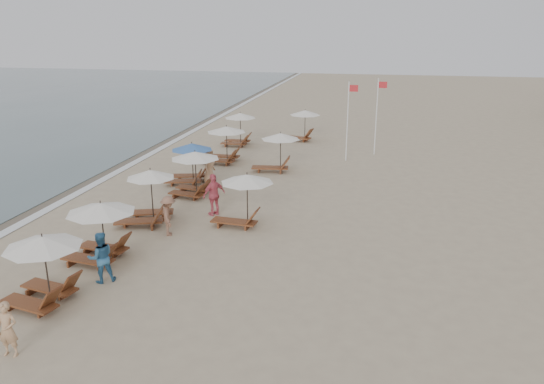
% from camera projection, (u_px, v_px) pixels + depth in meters
% --- Properties ---
extents(ground, '(160.00, 160.00, 0.00)m').
position_uv_depth(ground, '(257.00, 287.00, 17.10)').
color(ground, tan).
rests_on(ground, ground).
extents(wet_sand_band, '(3.20, 140.00, 0.01)m').
position_uv_depth(wet_sand_band, '(78.00, 180.00, 28.89)').
color(wet_sand_band, '#6B5E4C').
rests_on(wet_sand_band, ground).
extents(foam_line, '(0.50, 140.00, 0.02)m').
position_uv_depth(foam_line, '(99.00, 182.00, 28.63)').
color(foam_line, white).
rests_on(foam_line, ground).
extents(lounger_station_0, '(2.56, 2.29, 2.22)m').
position_uv_depth(lounger_station_0, '(40.00, 268.00, 15.77)').
color(lounger_station_0, brown).
rests_on(lounger_station_0, ground).
extents(lounger_station_1, '(2.65, 2.42, 2.19)m').
position_uv_depth(lounger_station_1, '(98.00, 230.00, 18.73)').
color(lounger_station_1, brown).
rests_on(lounger_station_1, ground).
extents(lounger_station_2, '(2.56, 2.47, 2.36)m').
position_uv_depth(lounger_station_2, '(146.00, 199.00, 22.39)').
color(lounger_station_2, brown).
rests_on(lounger_station_2, ground).
extents(lounger_station_3, '(2.55, 2.40, 2.26)m').
position_uv_depth(lounger_station_3, '(192.00, 171.00, 25.92)').
color(lounger_station_3, brown).
rests_on(lounger_station_3, ground).
extents(lounger_station_4, '(2.58, 2.27, 2.19)m').
position_uv_depth(lounger_station_4, '(188.00, 163.00, 28.09)').
color(lounger_station_4, brown).
rests_on(lounger_station_4, ground).
extents(lounger_station_5, '(2.69, 2.40, 2.27)m').
position_uv_depth(lounger_station_5, '(223.00, 144.00, 32.31)').
color(lounger_station_5, brown).
rests_on(lounger_station_5, ground).
extents(lounger_station_6, '(2.44, 2.19, 2.30)m').
position_uv_depth(lounger_station_6, '(238.00, 129.00, 36.96)').
color(lounger_station_6, brown).
rests_on(lounger_station_6, ground).
extents(inland_station_0, '(2.66, 2.24, 2.22)m').
position_uv_depth(inland_station_0, '(242.00, 194.00, 21.93)').
color(inland_station_0, brown).
rests_on(inland_station_0, ground).
extents(inland_station_1, '(2.82, 2.24, 2.22)m').
position_uv_depth(inland_station_1, '(276.00, 149.00, 30.26)').
color(inland_station_1, brown).
rests_on(inland_station_1, ground).
extents(inland_station_2, '(2.82, 2.24, 2.22)m').
position_uv_depth(inland_station_2, '(301.00, 123.00, 38.44)').
color(inland_station_2, brown).
rests_on(inland_station_2, ground).
extents(beachgoer_near, '(0.58, 0.40, 1.50)m').
position_uv_depth(beachgoer_near, '(7.00, 329.00, 13.36)').
color(beachgoer_near, tan).
rests_on(beachgoer_near, ground).
extents(beachgoer_mid_a, '(1.07, 1.03, 1.74)m').
position_uv_depth(beachgoer_mid_a, '(101.00, 257.00, 17.23)').
color(beachgoer_mid_a, teal).
rests_on(beachgoer_mid_a, ground).
extents(beachgoer_mid_b, '(0.97, 1.21, 1.63)m').
position_uv_depth(beachgoer_mid_b, '(169.00, 216.00, 21.14)').
color(beachgoer_mid_b, '#8B5D47').
rests_on(beachgoer_mid_b, ground).
extents(beachgoer_far_a, '(1.06, 1.16, 1.91)m').
position_uv_depth(beachgoer_far_a, '(214.00, 195.00, 23.35)').
color(beachgoer_far_a, '#D15364').
rests_on(beachgoer_far_a, ground).
extents(beachgoer_far_b, '(0.69, 0.97, 1.86)m').
position_uv_depth(beachgoer_far_b, '(209.00, 166.00, 28.20)').
color(beachgoer_far_b, tan).
rests_on(beachgoer_far_b, ground).
extents(flag_pole_near, '(0.60, 0.08, 4.89)m').
position_uv_depth(flag_pole_near, '(348.00, 118.00, 32.33)').
color(flag_pole_near, silver).
rests_on(flag_pole_near, ground).
extents(flag_pole_far, '(0.59, 0.08, 4.91)m').
position_uv_depth(flag_pole_far, '(377.00, 113.00, 33.94)').
color(flag_pole_far, silver).
rests_on(flag_pole_far, ground).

